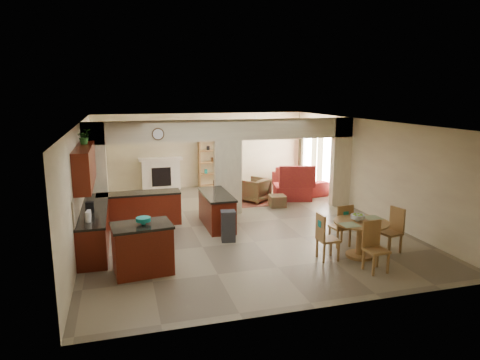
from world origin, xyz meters
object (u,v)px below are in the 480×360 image
object	(u,v)px
kitchen_island	(143,248)
armchair	(254,190)
sofa	(299,180)
dining_table	(361,234)

from	to	relation	value
kitchen_island	armchair	world-z (taller)	kitchen_island
sofa	armchair	bearing A→B (deg)	112.70
dining_table	sofa	size ratio (longest dim) A/B	0.46
kitchen_island	dining_table	world-z (taller)	kitchen_island
kitchen_island	sofa	distance (m)	8.47
dining_table	sofa	world-z (taller)	dining_table
dining_table	armchair	xyz separation A→B (m)	(-0.75, 5.32, -0.14)
kitchen_island	dining_table	xyz separation A→B (m)	(4.66, -0.45, 0.02)
kitchen_island	sofa	world-z (taller)	kitchen_island
kitchen_island	sofa	xyz separation A→B (m)	(6.00, 5.98, -0.13)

